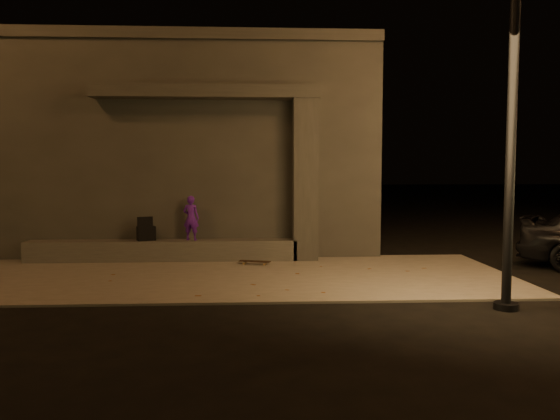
{
  "coord_description": "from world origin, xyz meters",
  "views": [
    {
      "loc": [
        0.51,
        -8.5,
        2.11
      ],
      "look_at": [
        1.04,
        2.0,
        1.3
      ],
      "focal_mm": 35.0,
      "sensor_mm": 36.0,
      "label": 1
    }
  ],
  "objects": [
    {
      "name": "column",
      "position": [
        1.7,
        3.75,
        1.84
      ],
      "size": [
        0.55,
        0.55,
        3.6
      ],
      "primitive_type": "cube",
      "color": "#373432",
      "rests_on": "sidewalk"
    },
    {
      "name": "canopy",
      "position": [
        -0.5,
        3.8,
        3.78
      ],
      "size": [
        5.0,
        0.7,
        0.28
      ],
      "primitive_type": "cube",
      "color": "#373432",
      "rests_on": "column"
    },
    {
      "name": "skateboarder",
      "position": [
        -0.86,
        3.75,
        0.99
      ],
      "size": [
        0.41,
        0.32,
        1.0
      ],
      "primitive_type": "imported",
      "rotation": [
        0.0,
        0.0,
        2.88
      ],
      "color": "#5518A1",
      "rests_on": "ledge"
    },
    {
      "name": "backpack",
      "position": [
        -1.87,
        3.75,
        0.68
      ],
      "size": [
        0.45,
        0.38,
        0.54
      ],
      "rotation": [
        0.0,
        0.0,
        0.42
      ],
      "color": "black",
      "rests_on": "ledge"
    },
    {
      "name": "skateboard",
      "position": [
        0.56,
        3.1,
        0.1
      ],
      "size": [
        0.7,
        0.34,
        0.07
      ],
      "rotation": [
        0.0,
        0.0,
        -0.26
      ],
      "color": "black",
      "rests_on": "sidewalk"
    },
    {
      "name": "ledge",
      "position": [
        -1.5,
        3.75,
        0.27
      ],
      "size": [
        6.0,
        0.55,
        0.45
      ],
      "primitive_type": "cube",
      "color": "#494742",
      "rests_on": "sidewalk"
    },
    {
      "name": "sidewalk",
      "position": [
        0.0,
        2.0,
        0.02
      ],
      "size": [
        11.0,
        4.4,
        0.04
      ],
      "primitive_type": "cube",
      "color": "slate",
      "rests_on": "ground"
    },
    {
      "name": "ground",
      "position": [
        0.0,
        0.0,
        0.0
      ],
      "size": [
        120.0,
        120.0,
        0.0
      ],
      "primitive_type": "plane",
      "color": "black",
      "rests_on": "ground"
    },
    {
      "name": "building",
      "position": [
        -1.0,
        6.49,
        2.61
      ],
      "size": [
        9.0,
        5.1,
        5.22
      ],
      "color": "#373432",
      "rests_on": "ground"
    },
    {
      "name": "street_lamp_0",
      "position": [
        4.29,
        -0.67,
        3.77
      ],
      "size": [
        0.36,
        0.36,
        6.59
      ],
      "color": "black",
      "rests_on": "ground"
    }
  ]
}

